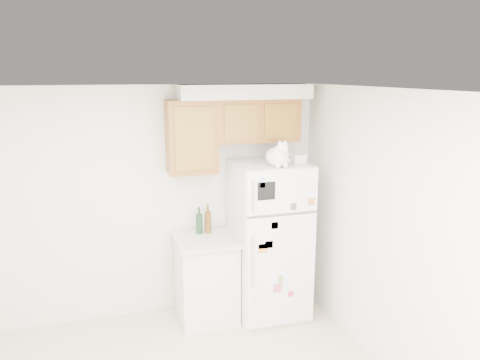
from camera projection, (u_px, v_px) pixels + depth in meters
name	position (u px, v px, depth m)	size (l,w,h in m)	color
room_shell	(183.00, 210.00, 3.29)	(3.84, 4.04, 2.52)	silver
refrigerator	(269.00, 240.00, 5.07)	(0.76, 0.78, 1.70)	white
base_counter	(206.00, 278.00, 5.03)	(0.64, 0.64, 0.92)	white
cat	(279.00, 156.00, 4.67)	(0.28, 0.41, 0.29)	white
storage_box_back	(278.00, 156.00, 4.97)	(0.18, 0.13, 0.10)	white
storage_box_front	(298.00, 158.00, 4.87)	(0.15, 0.11, 0.09)	white
bottle_green	(199.00, 220.00, 5.03)	(0.07, 0.07, 0.30)	#19381E
bottle_amber	(208.00, 219.00, 5.05)	(0.07, 0.07, 0.32)	#593814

